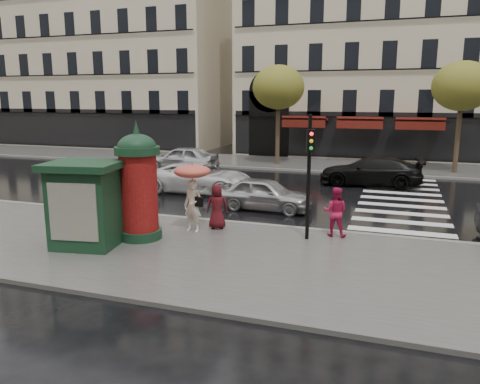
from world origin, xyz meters
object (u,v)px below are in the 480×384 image
at_px(woman_red, 335,212).
at_px(car_silver, 265,194).
at_px(man_burgundy, 217,206).
at_px(traffic_light, 309,165).
at_px(car_far_silver, 182,158).
at_px(newsstand, 85,204).
at_px(car_white, 200,178).
at_px(morris_column, 139,183).
at_px(car_black, 371,171).
at_px(woman_umbrella, 193,186).

xyz_separation_m(woman_red, car_silver, (-3.28, 3.20, -0.26)).
relative_size(man_burgundy, traffic_light, 0.39).
relative_size(car_silver, car_far_silver, 0.85).
xyz_separation_m(newsstand, car_white, (-0.22, 9.05, -0.71)).
relative_size(man_burgundy, car_silver, 0.39).
height_order(newsstand, car_silver, newsstand).
bearing_deg(car_silver, traffic_light, -143.57).
bearing_deg(car_white, car_far_silver, 32.95).
relative_size(morris_column, car_black, 0.72).
height_order(man_burgundy, newsstand, newsstand).
relative_size(morris_column, car_white, 0.71).
xyz_separation_m(traffic_light, car_white, (-6.43, 6.24, -1.78)).
bearing_deg(traffic_light, woman_red, 41.37).
bearing_deg(woman_red, man_burgundy, 6.26).
distance_m(woman_red, car_far_silver, 15.96).
xyz_separation_m(man_burgundy, morris_column, (-1.92, -1.84, 1.03)).
xyz_separation_m(traffic_light, car_far_silver, (-10.29, 12.19, -1.72)).
xyz_separation_m(newsstand, car_far_silver, (-4.07, 15.01, -0.66)).
bearing_deg(morris_column, man_burgundy, 43.68).
bearing_deg(morris_column, car_white, 99.59).
bearing_deg(car_black, car_silver, -31.72).
distance_m(woman_red, car_white, 9.10).
xyz_separation_m(woman_umbrella, morris_column, (-1.28, -1.27, 0.27)).
height_order(car_black, car_far_silver, car_far_silver).
relative_size(morris_column, traffic_light, 0.96).
height_order(car_silver, car_black, car_black).
bearing_deg(car_black, car_white, -62.16).
bearing_deg(woman_umbrella, car_black, 65.71).
xyz_separation_m(morris_column, car_black, (6.36, 12.52, -1.17)).
bearing_deg(morris_column, car_silver, 64.54).
distance_m(traffic_light, car_silver, 4.97).
distance_m(traffic_light, car_black, 11.16).
distance_m(traffic_light, car_white, 9.13).
bearing_deg(newsstand, morris_column, 48.42).
height_order(man_burgundy, morris_column, morris_column).
bearing_deg(woman_red, newsstand, 26.93).
bearing_deg(man_burgundy, traffic_light, 157.34).
bearing_deg(man_burgundy, car_black, -130.47).
distance_m(car_silver, car_far_silver, 11.39).
bearing_deg(car_silver, car_white, 62.14).
xyz_separation_m(woman_umbrella, car_far_silver, (-6.46, 12.50, -0.88)).
bearing_deg(car_white, car_silver, -121.20).
height_order(car_white, car_far_silver, car_far_silver).
xyz_separation_m(morris_column, newsstand, (-1.10, -1.24, -0.49)).
distance_m(man_burgundy, traffic_light, 3.58).
bearing_deg(man_burgundy, woman_red, 167.98).
bearing_deg(newsstand, car_silver, 61.07).
bearing_deg(car_black, car_far_silver, -99.84).
xyz_separation_m(morris_column, car_white, (-1.32, 7.81, -1.19)).
bearing_deg(car_far_silver, car_white, 33.07).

